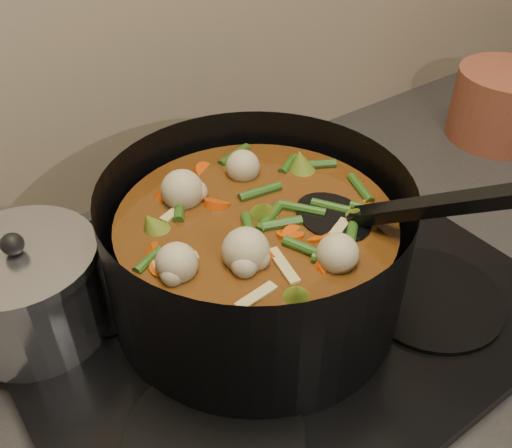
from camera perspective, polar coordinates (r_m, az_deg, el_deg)
stovetop at (r=0.74m, az=0.96°, el=-7.33°), size 0.62×0.54×0.03m
stockpot at (r=0.66m, az=0.07°, el=-2.81°), size 0.41×0.46×0.26m
saucepan at (r=0.70m, az=-21.78°, el=-6.21°), size 0.17×0.17×0.14m
terracotta_crock at (r=1.15m, az=23.49°, el=10.86°), size 0.23×0.23×0.13m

